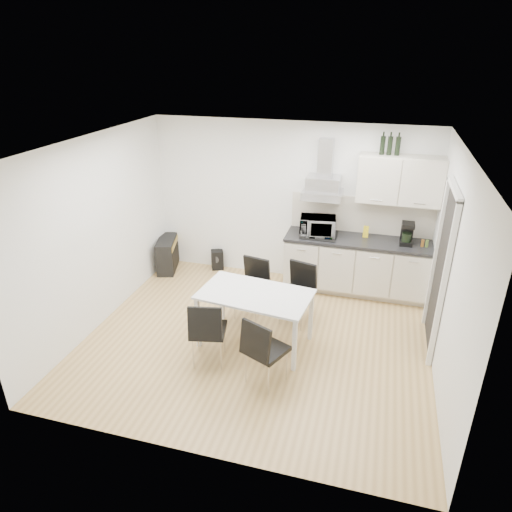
{
  "coord_description": "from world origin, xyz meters",
  "views": [
    {
      "loc": [
        1.37,
        -4.95,
        3.61
      ],
      "look_at": [
        -0.09,
        0.29,
        1.1
      ],
      "focal_mm": 32.0,
      "sensor_mm": 36.0,
      "label": 1
    }
  ],
  "objects_px": {
    "guitar_amp": "(167,254)",
    "floor_speaker": "(217,260)",
    "kitchenette": "(360,244)",
    "chair_far_left": "(251,290)",
    "dining_table": "(255,299)",
    "chair_far_right": "(296,295)",
    "chair_near_left": "(208,331)",
    "chair_near_right": "(266,350)"
  },
  "relations": [
    {
      "from": "dining_table",
      "to": "floor_speaker",
      "type": "bearing_deg",
      "value": 129.15
    },
    {
      "from": "chair_near_left",
      "to": "kitchenette",
      "type": "bearing_deg",
      "value": 43.2
    },
    {
      "from": "kitchenette",
      "to": "dining_table",
      "type": "bearing_deg",
      "value": -123.25
    },
    {
      "from": "kitchenette",
      "to": "chair_far_left",
      "type": "xyz_separation_m",
      "value": [
        -1.42,
        -1.21,
        -0.39
      ]
    },
    {
      "from": "chair_far_left",
      "to": "guitar_amp",
      "type": "bearing_deg",
      "value": -19.48
    },
    {
      "from": "chair_near_left",
      "to": "guitar_amp",
      "type": "xyz_separation_m",
      "value": [
        -1.64,
        2.25,
        -0.16
      ]
    },
    {
      "from": "chair_near_left",
      "to": "dining_table",
      "type": "bearing_deg",
      "value": 37.74
    },
    {
      "from": "kitchenette",
      "to": "floor_speaker",
      "type": "bearing_deg",
      "value": 176.11
    },
    {
      "from": "dining_table",
      "to": "chair_far_right",
      "type": "height_order",
      "value": "chair_far_right"
    },
    {
      "from": "chair_far_left",
      "to": "chair_far_right",
      "type": "height_order",
      "value": "same"
    },
    {
      "from": "kitchenette",
      "to": "floor_speaker",
      "type": "relative_size",
      "value": 7.34
    },
    {
      "from": "guitar_amp",
      "to": "floor_speaker",
      "type": "distance_m",
      "value": 0.88
    },
    {
      "from": "chair_near_left",
      "to": "chair_near_right",
      "type": "xyz_separation_m",
      "value": [
        0.78,
        -0.19,
        0.0
      ]
    },
    {
      "from": "guitar_amp",
      "to": "chair_near_left",
      "type": "bearing_deg",
      "value": -69.58
    },
    {
      "from": "chair_near_left",
      "to": "guitar_amp",
      "type": "height_order",
      "value": "chair_near_left"
    },
    {
      "from": "chair_far_left",
      "to": "guitar_amp",
      "type": "relative_size",
      "value": 1.2
    },
    {
      "from": "chair_near_left",
      "to": "guitar_amp",
      "type": "bearing_deg",
      "value": 114.34
    },
    {
      "from": "chair_far_right",
      "to": "chair_near_left",
      "type": "xyz_separation_m",
      "value": [
        -0.87,
        -1.16,
        0.0
      ]
    },
    {
      "from": "chair_far_right",
      "to": "floor_speaker",
      "type": "xyz_separation_m",
      "value": [
        -1.67,
        1.34,
        -0.27
      ]
    },
    {
      "from": "kitchenette",
      "to": "dining_table",
      "type": "xyz_separation_m",
      "value": [
        -1.18,
        -1.81,
        -0.16
      ]
    },
    {
      "from": "kitchenette",
      "to": "chair_far_left",
      "type": "relative_size",
      "value": 2.86
    },
    {
      "from": "chair_far_left",
      "to": "guitar_amp",
      "type": "height_order",
      "value": "chair_far_left"
    },
    {
      "from": "kitchenette",
      "to": "chair_far_left",
      "type": "bearing_deg",
      "value": -139.59
    },
    {
      "from": "kitchenette",
      "to": "chair_near_left",
      "type": "xyz_separation_m",
      "value": [
        -1.63,
        -2.33,
        -0.39
      ]
    },
    {
      "from": "kitchenette",
      "to": "floor_speaker",
      "type": "height_order",
      "value": "kitchenette"
    },
    {
      "from": "chair_far_right",
      "to": "guitar_amp",
      "type": "height_order",
      "value": "chair_far_right"
    },
    {
      "from": "chair_far_right",
      "to": "dining_table",
      "type": "bearing_deg",
      "value": 71.83
    },
    {
      "from": "chair_far_left",
      "to": "chair_near_left",
      "type": "height_order",
      "value": "same"
    },
    {
      "from": "chair_near_right",
      "to": "chair_far_left",
      "type": "bearing_deg",
      "value": 137.86
    },
    {
      "from": "chair_far_right",
      "to": "chair_near_left",
      "type": "bearing_deg",
      "value": 68.59
    },
    {
      "from": "kitchenette",
      "to": "chair_near_left",
      "type": "height_order",
      "value": "kitchenette"
    },
    {
      "from": "guitar_amp",
      "to": "floor_speaker",
      "type": "relative_size",
      "value": 2.13
    },
    {
      "from": "kitchenette",
      "to": "chair_near_right",
      "type": "xyz_separation_m",
      "value": [
        -0.85,
        -2.52,
        -0.39
      ]
    },
    {
      "from": "chair_far_left",
      "to": "dining_table",
      "type": "bearing_deg",
      "value": 123.22
    },
    {
      "from": "kitchenette",
      "to": "floor_speaker",
      "type": "distance_m",
      "value": 2.53
    },
    {
      "from": "chair_near_left",
      "to": "floor_speaker",
      "type": "relative_size",
      "value": 2.56
    },
    {
      "from": "chair_far_right",
      "to": "chair_near_right",
      "type": "bearing_deg",
      "value": 101.75
    },
    {
      "from": "guitar_amp",
      "to": "floor_speaker",
      "type": "height_order",
      "value": "guitar_amp"
    },
    {
      "from": "kitchenette",
      "to": "chair_near_right",
      "type": "bearing_deg",
      "value": -108.61
    },
    {
      "from": "chair_far_left",
      "to": "floor_speaker",
      "type": "distance_m",
      "value": 1.73
    },
    {
      "from": "kitchenette",
      "to": "chair_far_left",
      "type": "height_order",
      "value": "kitchenette"
    },
    {
      "from": "floor_speaker",
      "to": "dining_table",
      "type": "bearing_deg",
      "value": -82.38
    }
  ]
}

